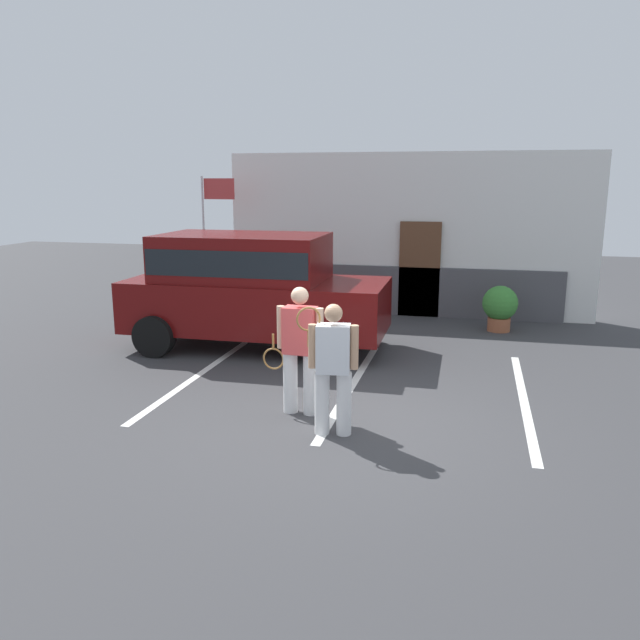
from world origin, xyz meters
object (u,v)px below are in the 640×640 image
(flag_pole, at_px, (211,220))
(tennis_player_man, at_px, (300,349))
(tennis_player_woman, at_px, (333,367))
(parked_suv, at_px, (251,285))
(potted_plant_by_porch, at_px, (500,306))

(flag_pole, bearing_deg, tennis_player_man, -57.40)
(tennis_player_man, relative_size, flag_pole, 0.54)
(tennis_player_woman, bearing_deg, tennis_player_man, -53.38)
(parked_suv, distance_m, flag_pole, 3.40)
(flag_pole, bearing_deg, potted_plant_by_porch, -2.31)
(tennis_player_man, bearing_deg, parked_suv, -57.09)
(parked_suv, relative_size, potted_plant_by_porch, 5.02)
(tennis_player_woman, height_order, flag_pole, flag_pole)
(parked_suv, bearing_deg, tennis_player_man, -60.48)
(parked_suv, height_order, flag_pole, flag_pole)
(potted_plant_by_porch, bearing_deg, tennis_player_woman, -109.46)
(tennis_player_woman, relative_size, flag_pole, 0.52)
(tennis_player_man, bearing_deg, flag_pole, -54.65)
(tennis_player_man, height_order, potted_plant_by_porch, tennis_player_man)
(tennis_player_man, xyz_separation_m, potted_plant_by_porch, (2.67, 5.38, -0.35))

